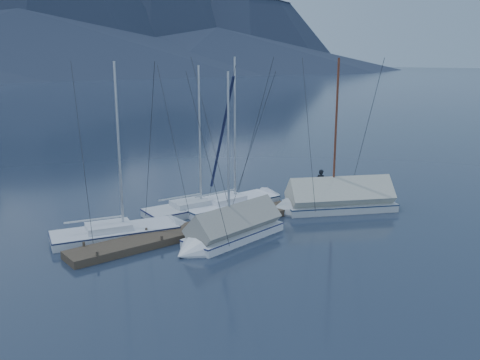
# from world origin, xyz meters

# --- Properties ---
(ground) EXTENTS (1000.00, 1000.00, 0.00)m
(ground) POSITION_xyz_m (0.00, 0.00, 0.00)
(ground) COLOR #151E2F
(ground) RESTS_ON ground
(dock) EXTENTS (18.00, 1.50, 0.54)m
(dock) POSITION_xyz_m (0.00, 2.00, 0.11)
(dock) COLOR #382D23
(dock) RESTS_ON ground
(mooring_posts) EXTENTS (15.12, 1.52, 0.35)m
(mooring_posts) POSITION_xyz_m (-0.50, 2.00, 0.35)
(mooring_posts) COLOR #382D23
(mooring_posts) RESTS_ON ground
(sailboat_open_left) EXTENTS (6.96, 3.49, 8.86)m
(sailboat_open_left) POSITION_xyz_m (-5.23, 3.57, 0.16)
(sailboat_open_left) COLOR silver
(sailboat_open_left) RESTS_ON ground
(sailboat_open_mid) EXTENTS (6.65, 2.80, 8.63)m
(sailboat_open_mid) POSITION_xyz_m (-0.02, 4.81, 0.15)
(sailboat_open_mid) COLOR silver
(sailboat_open_mid) RESTS_ON ground
(sailboat_open_right) EXTENTS (6.90, 2.96, 9.10)m
(sailboat_open_right) POSITION_xyz_m (1.95, 4.30, 0.16)
(sailboat_open_right) COLOR white
(sailboat_open_right) RESTS_ON ground
(sailboat_covered_near) EXTENTS (7.19, 5.18, 9.13)m
(sailboat_covered_near) POSITION_xyz_m (5.16, 0.48, 0.46)
(sailboat_covered_near) COLOR silver
(sailboat_covered_near) RESTS_ON ground
(sailboat_covered_far) EXTENTS (6.18, 2.78, 8.39)m
(sailboat_covered_far) POSITION_xyz_m (-2.29, 0.09, 0.41)
(sailboat_covered_far) COLOR white
(sailboat_covered_far) RESTS_ON ground
(person) EXTENTS (0.52, 0.66, 1.59)m
(person) POSITION_xyz_m (6.04, 2.01, 1.14)
(person) COLOR black
(person) RESTS_ON dock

